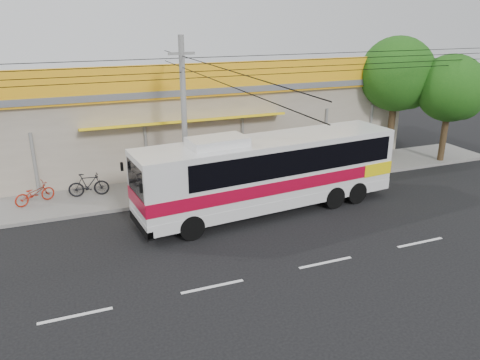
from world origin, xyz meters
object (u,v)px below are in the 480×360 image
object	(u,v)px
coach_bus	(273,168)
tree_far	(453,91)
tree_near	(399,77)
motorbike_red	(35,193)
utility_pole	(182,67)
motorbike_dark	(89,185)

from	to	relation	value
coach_bus	tree_far	world-z (taller)	tree_far
coach_bus	tree_near	xyz separation A→B (m)	(9.86, 4.63, 2.75)
tree_near	tree_far	distance (m)	2.88
motorbike_red	tree_far	world-z (taller)	tree_far
utility_pole	tree_near	xyz separation A→B (m)	(13.06, 2.71, -1.28)
utility_pole	tree_near	world-z (taller)	utility_pole
motorbike_dark	tree_near	distance (m)	17.46
tree_near	motorbike_dark	bearing A→B (deg)	-178.26
tree_near	motorbike_red	bearing A→B (deg)	-178.31
coach_bus	tree_far	size ratio (longest dim) A/B	1.92
motorbike_red	tree_far	bearing A→B (deg)	-119.78
coach_bus	motorbike_dark	world-z (taller)	coach_bus
motorbike_red	tree_near	size ratio (longest dim) A/B	0.25
motorbike_dark	utility_pole	distance (m)	6.89
motorbike_dark	tree_near	bearing A→B (deg)	-81.86
motorbike_dark	tree_far	size ratio (longest dim) A/B	0.30
coach_bus	utility_pole	world-z (taller)	utility_pole
coach_bus	motorbike_red	size ratio (longest dim) A/B	6.60
coach_bus	tree_far	bearing A→B (deg)	6.58
tree_far	motorbike_dark	bearing A→B (deg)	175.31
motorbike_red	tree_near	world-z (taller)	tree_near
motorbike_red	tree_far	size ratio (longest dim) A/B	0.29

